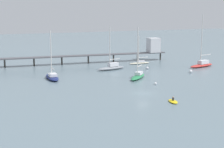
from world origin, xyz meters
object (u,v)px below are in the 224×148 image
sailboat_cream (140,62)px  sailboat_green (138,75)px  mooring_buoy_outer (155,83)px  pier (118,50)px  dinghy_yellow (173,101)px  sailboat_gray (111,67)px  mooring_buoy_inner (191,71)px  sailboat_navy (52,76)px  sailboat_red (202,64)px  mooring_buoy_near (147,68)px

sailboat_cream → sailboat_green: (-12.09, -20.66, 0.20)m
sailboat_cream → mooring_buoy_outer: sailboat_cream is taller
pier → dinghy_yellow: (-12.79, -50.17, -3.72)m
sailboat_gray → mooring_buoy_inner: (17.53, -13.75, -0.41)m
sailboat_cream → sailboat_navy: bearing=-158.8°
pier → sailboat_cream: (4.37, -6.94, -3.36)m
sailboat_red → dinghy_yellow: (-31.30, -30.02, -0.73)m
sailboat_cream → sailboat_navy: size_ratio=0.74×
sailboat_cream → pier: bearing=122.2°
sailboat_navy → dinghy_yellow: bearing=-64.4°
pier → mooring_buoy_outer: (-7.69, -35.82, -3.62)m
sailboat_gray → sailboat_navy: 19.97m
sailboat_green → sailboat_navy: sailboat_green is taller
sailboat_cream → sailboat_gray: sailboat_gray is taller
sailboat_gray → mooring_buoy_outer: 22.56m
sailboat_gray → sailboat_green: size_ratio=0.97×
sailboat_cream → sailboat_red: sailboat_red is taller
sailboat_red → sailboat_gray: bearing=165.7°
sailboat_gray → dinghy_yellow: bearing=-96.6°
pier → mooring_buoy_inner: 28.71m
mooring_buoy_outer → dinghy_yellow: bearing=-109.6°
sailboat_green → dinghy_yellow: sailboat_green is taller
sailboat_red → dinghy_yellow: 43.38m
pier → sailboat_green: 28.84m
pier → sailboat_gray: size_ratio=5.03×
sailboat_navy → sailboat_red: (46.05, -0.82, 0.26)m
pier → mooring_buoy_near: (1.40, -16.74, -3.55)m
sailboat_navy → mooring_buoy_near: sailboat_navy is taller
sailboat_cream → mooring_buoy_inner: 20.62m
mooring_buoy_outer → pier: bearing=77.9°
sailboat_green → mooring_buoy_outer: 8.23m
sailboat_navy → sailboat_red: size_ratio=0.77×
sailboat_red → mooring_buoy_inner: bearing=-144.0°
mooring_buoy_outer → mooring_buoy_inner: (16.71, 8.79, 0.15)m
mooring_buoy_near → mooring_buoy_inner: mooring_buoy_inner is taller
sailboat_green → mooring_buoy_inner: bearing=2.0°
sailboat_cream → mooring_buoy_inner: (4.66, -20.08, -0.12)m
mooring_buoy_near → mooring_buoy_outer: 21.13m
dinghy_yellow → mooring_buoy_near: 36.31m
sailboat_green → sailboat_red: sailboat_red is taller
sailboat_navy → dinghy_yellow: size_ratio=3.58×
dinghy_yellow → sailboat_navy: bearing=115.6°
pier → sailboat_navy: bearing=-144.9°
pier → dinghy_yellow: bearing=-104.3°
sailboat_navy → sailboat_gray: bearing=17.6°
sailboat_gray → mooring_buoy_inner: size_ratio=14.01×
pier → sailboat_red: bearing=-47.4°
pier → sailboat_green: (-7.73, -27.60, -3.16)m
sailboat_gray → mooring_buoy_outer: sailboat_gray is taller
sailboat_cream → mooring_buoy_inner: sailboat_cream is taller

